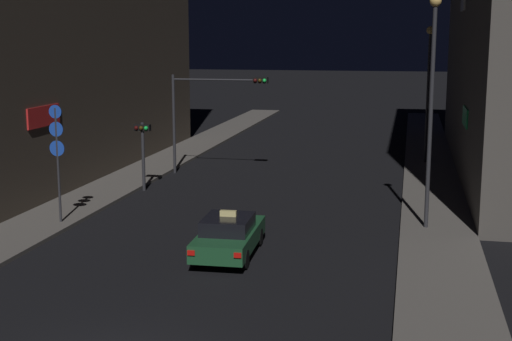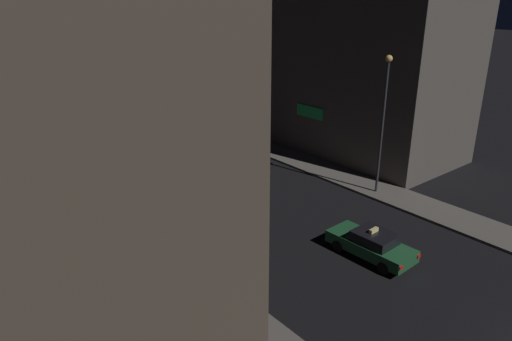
{
  "view_description": "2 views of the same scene",
  "coord_description": "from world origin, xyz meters",
  "px_view_note": "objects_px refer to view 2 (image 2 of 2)",
  "views": [
    {
      "loc": [
        6.57,
        -14.24,
        7.43
      ],
      "look_at": [
        -0.01,
        16.53,
        1.63
      ],
      "focal_mm": 50.86,
      "sensor_mm": 36.0,
      "label": 1
    },
    {
      "loc": [
        -16.88,
        -3.32,
        12.6
      ],
      "look_at": [
        0.56,
        18.08,
        1.99
      ],
      "focal_mm": 33.22,
      "sensor_mm": 36.0,
      "label": 2
    }
  ],
  "objects_px": {
    "taxi": "(371,244)",
    "sign_pole_left": "(214,231)",
    "traffic_light_overhead": "(146,134)",
    "street_lamp_far_block": "(238,81)",
    "traffic_light_left_kerb": "(155,187)",
    "street_lamp_near_block": "(384,111)"
  },
  "relations": [
    {
      "from": "sign_pole_left",
      "to": "street_lamp_far_block",
      "type": "bearing_deg",
      "value": 50.33
    },
    {
      "from": "taxi",
      "to": "street_lamp_far_block",
      "type": "bearing_deg",
      "value": 71.05
    },
    {
      "from": "sign_pole_left",
      "to": "traffic_light_overhead",
      "type": "bearing_deg",
      "value": 76.12
    },
    {
      "from": "taxi",
      "to": "street_lamp_far_block",
      "type": "height_order",
      "value": "street_lamp_far_block"
    },
    {
      "from": "sign_pole_left",
      "to": "street_lamp_far_block",
      "type": "relative_size",
      "value": 0.59
    },
    {
      "from": "taxi",
      "to": "street_lamp_near_block",
      "type": "height_order",
      "value": "street_lamp_near_block"
    },
    {
      "from": "sign_pole_left",
      "to": "taxi",
      "type": "bearing_deg",
      "value": -18.83
    },
    {
      "from": "taxi",
      "to": "sign_pole_left",
      "type": "bearing_deg",
      "value": 161.17
    },
    {
      "from": "taxi",
      "to": "traffic_light_left_kerb",
      "type": "xyz_separation_m",
      "value": [
        -6.74,
        9.61,
        1.7
      ]
    },
    {
      "from": "street_lamp_far_block",
      "to": "taxi",
      "type": "bearing_deg",
      "value": -108.95
    },
    {
      "from": "sign_pole_left",
      "to": "street_lamp_near_block",
      "type": "height_order",
      "value": "street_lamp_near_block"
    },
    {
      "from": "traffic_light_left_kerb",
      "to": "sign_pole_left",
      "type": "distance_m",
      "value": 7.09
    },
    {
      "from": "traffic_light_overhead",
      "to": "street_lamp_near_block",
      "type": "xyz_separation_m",
      "value": [
        11.37,
        -9.6,
        1.58
      ]
    },
    {
      "from": "traffic_light_overhead",
      "to": "street_lamp_far_block",
      "type": "xyz_separation_m",
      "value": [
        11.57,
        5.66,
        1.29
      ]
    },
    {
      "from": "taxi",
      "to": "street_lamp_far_block",
      "type": "xyz_separation_m",
      "value": [
        6.89,
        20.06,
        4.52
      ]
    },
    {
      "from": "traffic_light_overhead",
      "to": "street_lamp_far_block",
      "type": "bearing_deg",
      "value": 26.08
    },
    {
      "from": "traffic_light_left_kerb",
      "to": "sign_pole_left",
      "type": "xyz_separation_m",
      "value": [
        -0.86,
        -7.02,
        0.53
      ]
    },
    {
      "from": "traffic_light_overhead",
      "to": "traffic_light_left_kerb",
      "type": "relative_size",
      "value": 1.61
    },
    {
      "from": "traffic_light_left_kerb",
      "to": "street_lamp_far_block",
      "type": "distance_m",
      "value": 17.4
    },
    {
      "from": "traffic_light_overhead",
      "to": "sign_pole_left",
      "type": "bearing_deg",
      "value": -103.88
    },
    {
      "from": "taxi",
      "to": "sign_pole_left",
      "type": "relative_size",
      "value": 0.96
    },
    {
      "from": "traffic_light_left_kerb",
      "to": "sign_pole_left",
      "type": "relative_size",
      "value": 0.72
    }
  ]
}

